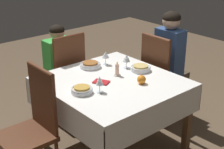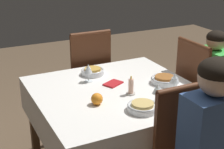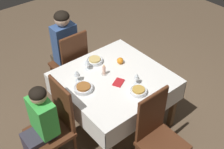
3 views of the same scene
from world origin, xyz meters
name	(u,v)px [view 2 (image 2 of 3)]	position (x,y,z in m)	size (l,w,h in m)	color
dining_table	(116,101)	(0.00, 0.00, 0.64)	(1.16, 1.13, 0.73)	white
chair_west	(200,94)	(-0.80, 0.00, 0.54)	(0.42, 0.41, 1.01)	#562D19
chair_south	(87,77)	(-0.09, -0.78, 0.54)	(0.41, 0.42, 1.01)	#562D19
person_child_green	(216,85)	(-0.97, 0.00, 0.59)	(0.33, 0.30, 1.08)	#383342
bowl_north	(143,107)	(0.00, 0.37, 0.76)	(0.20, 0.20, 0.06)	silver
wine_glass_north	(158,89)	(-0.14, 0.31, 0.83)	(0.07, 0.07, 0.14)	white
bowl_west	(165,80)	(-0.39, 0.05, 0.76)	(0.21, 0.21, 0.06)	silver
wine_glass_west	(175,79)	(-0.35, 0.22, 0.84)	(0.07, 0.07, 0.14)	white
bowl_south	(93,71)	(0.03, -0.36, 0.76)	(0.18, 0.18, 0.06)	silver
wine_glass_south	(88,69)	(0.12, -0.24, 0.83)	(0.07, 0.07, 0.14)	white
candle_centerpiece	(131,88)	(-0.06, 0.11, 0.78)	(0.07, 0.07, 0.14)	beige
orange_fruit	(97,99)	(0.22, 0.16, 0.77)	(0.08, 0.08, 0.08)	orange
napkin_red_folded	(113,84)	(-0.03, -0.10, 0.74)	(0.17, 0.15, 0.01)	red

